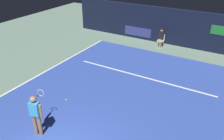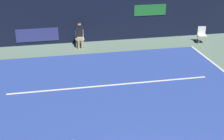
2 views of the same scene
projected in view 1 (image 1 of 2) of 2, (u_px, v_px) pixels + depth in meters
The scene contains 8 objects.
ground_plane at pixel (125, 94), 11.48m from camera, with size 31.85×31.85×0.00m, color slate.
court_surface at pixel (125, 94), 11.48m from camera, with size 10.18×11.32×0.01m, color #2D479E.
line_sideline_right at pixel (49, 70), 13.75m from camera, with size 0.10×11.32×0.01m, color white.
line_service at pixel (142, 77), 12.99m from camera, with size 7.94×0.10×0.01m, color white.
back_wall at pixel (176, 27), 16.78m from camera, with size 16.36×0.33×2.60m.
tennis_player at pixel (36, 113), 8.55m from camera, with size 0.81×0.92×1.73m.
line_judge_on_chair at pixel (161, 38), 16.65m from camera, with size 0.45×0.54×1.32m.
tennis_ball at pixel (66, 100), 10.95m from camera, with size 0.07×0.07×0.07m, color #CCE033.
Camera 1 is at (4.35, -3.98, 6.33)m, focal length 37.66 mm.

